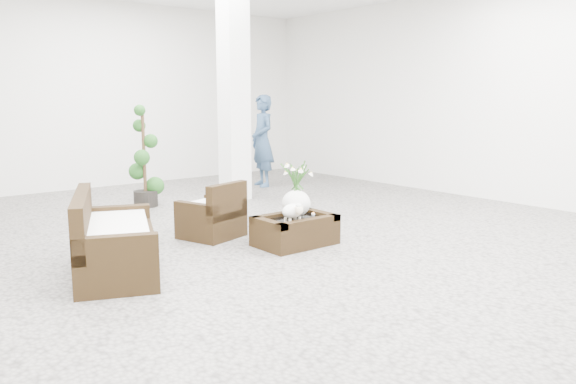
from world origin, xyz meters
TOP-DOWN VIEW (x-y plane):
  - ground at (0.00, 0.00)m, footprint 11.00×11.00m
  - column at (1.20, 2.80)m, footprint 0.40×0.40m
  - coffee_table at (0.03, -0.19)m, footprint 0.90×0.60m
  - sheep_figurine at (-0.09, -0.29)m, footprint 0.28×0.23m
  - planter_narcissus at (0.13, -0.09)m, footprint 0.44×0.44m
  - tealight at (0.33, -0.17)m, footprint 0.04×0.04m
  - armchair at (-0.53, 0.75)m, footprint 0.81×0.79m
  - loveseat at (-2.01, 0.09)m, footprint 1.24×1.67m
  - topiary at (-0.29, 3.11)m, footprint 0.42×0.42m
  - shopper at (2.38, 3.62)m, footprint 0.55×0.72m

SIDE VIEW (x-z plane):
  - ground at x=0.00m, z-range 0.00..0.00m
  - coffee_table at x=0.03m, z-range 0.00..0.31m
  - tealight at x=0.33m, z-range 0.31..0.34m
  - armchair at x=-0.53m, z-range 0.00..0.69m
  - loveseat at x=-2.01m, z-range 0.00..0.80m
  - sheep_figurine at x=-0.09m, z-range 0.31..0.52m
  - planter_narcissus at x=0.13m, z-range 0.31..1.11m
  - topiary at x=-0.29m, z-range 0.00..1.56m
  - shopper at x=2.38m, z-range 0.00..1.76m
  - column at x=1.20m, z-range 0.00..3.50m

